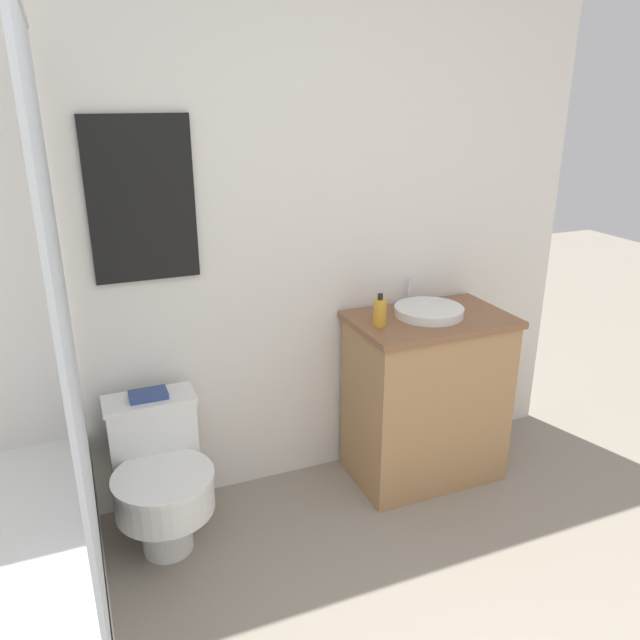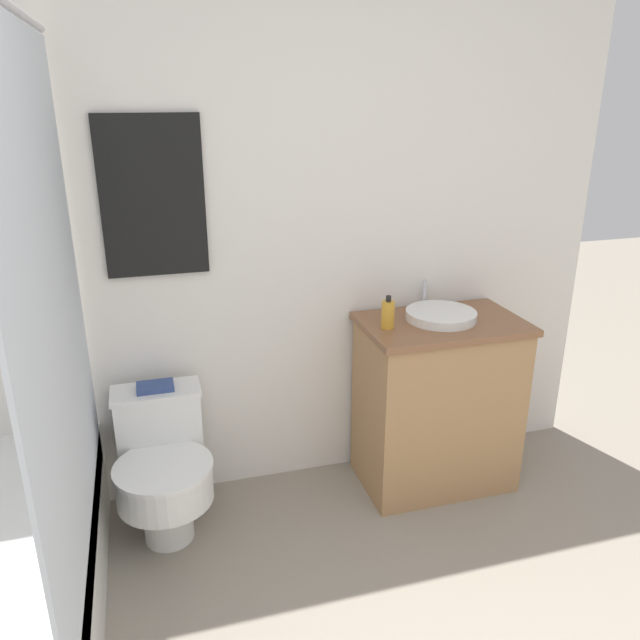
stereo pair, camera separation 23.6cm
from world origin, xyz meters
name	(u,v)px [view 2 (the right image)]	position (x,y,z in m)	size (l,w,h in m)	color
wall_back	(223,223)	(0.00, 2.17, 1.25)	(3.54, 0.07, 2.50)	white
toilet	(163,465)	(-0.35, 1.87, 0.32)	(0.39, 0.53, 0.60)	white
vanity	(437,403)	(0.91, 1.90, 0.41)	(0.72, 0.46, 0.82)	#AD7F51
sink	(441,315)	(0.91, 1.92, 0.84)	(0.31, 0.35, 0.13)	white
soap_bottle	(388,314)	(0.64, 1.89, 0.88)	(0.06, 0.06, 0.14)	gold
book_on_tank	(155,387)	(-0.35, 2.01, 0.61)	(0.15, 0.10, 0.02)	#33477F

